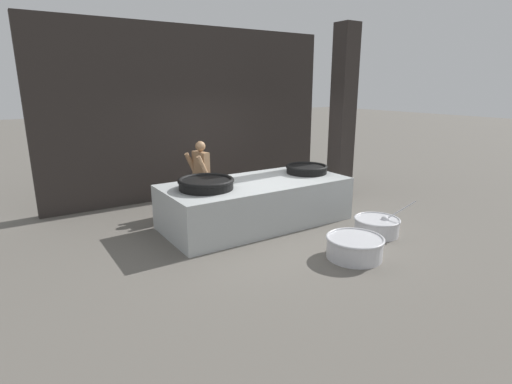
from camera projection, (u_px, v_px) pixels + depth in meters
name	position (u px, v px, depth m)	size (l,w,h in m)	color
ground_plane	(256.00, 223.00, 7.66)	(60.00, 60.00, 0.00)	#666059
back_wall	(195.00, 113.00, 9.29)	(6.94, 0.24, 3.85)	#2D2826
support_pillar	(343.00, 115.00, 8.89)	(0.42, 0.42, 3.85)	#2D2826
hearth_platform	(256.00, 202.00, 7.55)	(3.49, 1.59, 0.82)	#B2B7B7
giant_wok_near	(206.00, 183.00, 6.88)	(0.97, 0.97, 0.19)	black
giant_wok_far	(307.00, 169.00, 8.13)	(0.85, 0.85, 0.16)	black
cook	(201.00, 174.00, 8.12)	(0.37, 0.57, 1.48)	#9E7551
prep_bowl_vegetables	(377.00, 225.00, 7.04)	(0.92, 0.80, 0.63)	silver
prep_bowl_meat	(355.00, 246.00, 6.08)	(0.88, 0.88, 0.34)	silver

